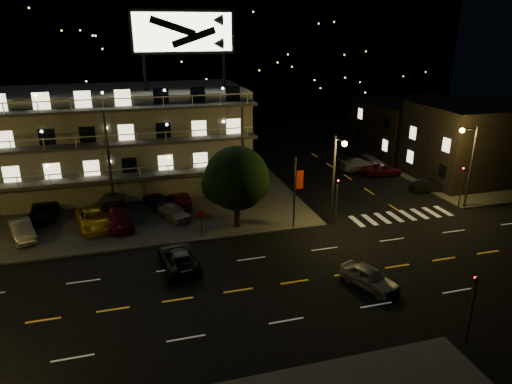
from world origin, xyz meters
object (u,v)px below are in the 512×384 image
object	(u,v)px
tree	(236,180)
side_car_0	(431,186)
road_car_east	(369,277)
lot_car_2	(94,219)
lot_car_4	(174,212)
lot_car_7	(113,200)
road_car_west	(179,258)

from	to	relation	value
tree	side_car_0	size ratio (longest dim) A/B	1.79
road_car_east	side_car_0	bearing A→B (deg)	21.75
lot_car_2	side_car_0	bearing A→B (deg)	-11.66
lot_car_4	lot_car_2	bearing A→B (deg)	155.79
lot_car_2	side_car_0	xyz separation A→B (m)	(33.87, 0.22, -0.25)
lot_car_2	road_car_east	bearing A→B (deg)	-51.28
lot_car_4	road_car_east	world-z (taller)	lot_car_4
lot_car_4	lot_car_7	distance (m)	7.04
lot_car_2	road_car_west	size ratio (longest dim) A/B	1.04
lot_car_4	lot_car_7	world-z (taller)	lot_car_7
lot_car_7	road_car_west	distance (m)	14.03
side_car_0	road_car_east	xyz separation A→B (m)	(-15.60, -15.15, 0.06)
tree	road_car_east	size ratio (longest dim) A/B	1.69
lot_car_7	road_car_east	xyz separation A→B (m)	(16.76, -19.42, -0.13)
tree	road_car_west	world-z (taller)	tree
lot_car_4	side_car_0	size ratio (longest dim) A/B	1.01
lot_car_2	lot_car_7	world-z (taller)	lot_car_2
road_car_east	road_car_west	world-z (taller)	road_car_west
lot_car_7	side_car_0	bearing A→B (deg)	-165.68
tree	lot_car_7	xyz separation A→B (m)	(-10.41, 7.72, -3.53)
tree	road_car_east	distance (m)	13.81
lot_car_7	road_car_west	size ratio (longest dim) A/B	0.92
lot_car_4	road_car_west	bearing A→B (deg)	-117.43
side_car_0	road_car_west	xyz separation A→B (m)	(-27.59, -8.92, 0.07)
road_car_west	lot_car_2	bearing A→B (deg)	-59.73
lot_car_7	road_car_west	bearing A→B (deg)	131.71
lot_car_4	road_car_west	world-z (taller)	lot_car_4
lot_car_4	road_car_west	distance (m)	8.64
road_car_east	lot_car_2	bearing A→B (deg)	118.35
road_car_east	tree	bearing A→B (deg)	96.07
lot_car_2	side_car_0	size ratio (longest dim) A/B	1.36
tree	lot_car_2	distance (m)	12.84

